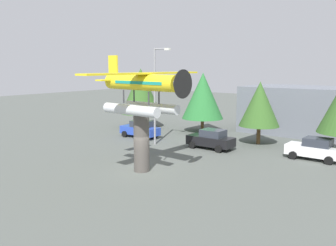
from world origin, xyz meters
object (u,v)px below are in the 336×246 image
at_px(floatplane_monument, 142,89).
at_px(display_pedestal, 142,143).
at_px(tree_east, 203,96).
at_px(streetlight_primary, 156,90).
at_px(tree_west, 141,91).
at_px(storefront_building, 303,110).
at_px(car_mid_black, 211,139).
at_px(car_near_blue, 140,129).
at_px(tree_center_back, 260,104).
at_px(car_far_white, 315,149).

bearing_deg(floatplane_monument, display_pedestal, 180.00).
xyz_separation_m(display_pedestal, tree_east, (-5.07, 15.77, 2.01)).
bearing_deg(streetlight_primary, floatplane_monument, -56.28).
bearing_deg(tree_west, streetlight_primary, -39.97).
distance_m(storefront_building, tree_west, 18.54).
bearing_deg(car_mid_black, storefront_building, -106.23).
distance_m(streetlight_primary, tree_west, 10.24).
bearing_deg(tree_east, car_near_blue, -115.90).
height_order(display_pedestal, tree_center_back, tree_center_back).
xyz_separation_m(streetlight_primary, storefront_building, (8.76, 14.63, -2.58)).
height_order(display_pedestal, tree_east, tree_east).
height_order(display_pedestal, streetlight_primary, streetlight_primary).
height_order(display_pedestal, tree_west, tree_west).
bearing_deg(tree_east, floatplane_monument, -71.74).
distance_m(floatplane_monument, car_far_white, 14.52).
distance_m(car_far_white, storefront_building, 12.33).
bearing_deg(tree_west, tree_east, 13.69).
xyz_separation_m(car_far_white, storefront_building, (-4.67, 11.29, 1.66)).
bearing_deg(tree_center_back, car_far_white, -24.92).
distance_m(display_pedestal, floatplane_monument, 3.71).
bearing_deg(car_mid_black, floatplane_monument, 89.63).
relative_size(floatplane_monument, tree_center_back, 1.77).
height_order(floatplane_monument, car_far_white, floatplane_monument).
xyz_separation_m(floatplane_monument, tree_west, (-12.75, 13.93, -1.39)).
bearing_deg(floatplane_monument, car_mid_black, 92.27).
bearing_deg(display_pedestal, tree_east, 107.84).
bearing_deg(storefront_building, display_pedestal, -100.24).
relative_size(floatplane_monument, car_near_blue, 2.49).
bearing_deg(tree_west, car_mid_black, -21.07).
bearing_deg(tree_west, floatplane_monument, -47.55).
bearing_deg(tree_east, car_mid_black, -52.15).
distance_m(display_pedestal, car_near_blue, 12.36).
bearing_deg(tree_center_back, car_mid_black, -118.71).
bearing_deg(display_pedestal, streetlight_primary, 123.03).
distance_m(display_pedestal, storefront_building, 22.36).
xyz_separation_m(display_pedestal, streetlight_primary, (-4.79, 7.37, 3.08)).
height_order(car_near_blue, storefront_building, storefront_building).
relative_size(car_mid_black, storefront_building, 0.34).
bearing_deg(car_far_white, tree_center_back, -24.92).
distance_m(floatplane_monument, car_near_blue, 13.32).
distance_m(car_near_blue, streetlight_primary, 5.77).
xyz_separation_m(car_far_white, streetlight_primary, (-13.44, -3.34, 4.23)).
bearing_deg(display_pedestal, floatplane_monument, -2.64).
distance_m(floatplane_monument, tree_west, 18.94).
xyz_separation_m(car_near_blue, tree_east, (3.26, 6.71, 3.17)).
distance_m(floatplane_monument, storefront_building, 22.57).
xyz_separation_m(display_pedestal, floatplane_monument, (0.13, -0.01, 3.71)).
bearing_deg(floatplane_monument, tree_center_back, 82.06).
bearing_deg(streetlight_primary, car_far_white, 13.95).
height_order(car_mid_black, car_far_white, same).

